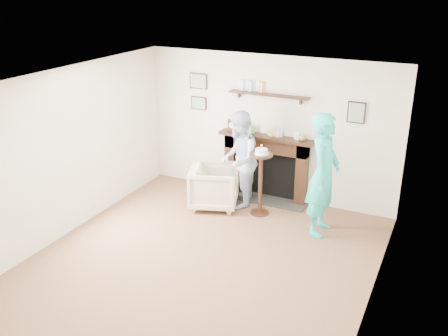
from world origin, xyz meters
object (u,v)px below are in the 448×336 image
(man, at_px, (238,205))
(pedestal_table, at_px, (261,172))
(armchair, at_px, (215,206))
(woman, at_px, (319,231))

(man, height_order, pedestal_table, pedestal_table)
(armchair, xyz_separation_m, pedestal_table, (0.80, 0.07, 0.74))
(man, bearing_deg, pedestal_table, 54.78)
(armchair, height_order, woman, woman)
(armchair, relative_size, pedestal_table, 0.66)
(woman, bearing_deg, armchair, 86.94)
(pedestal_table, bearing_deg, woman, -9.80)
(armchair, height_order, man, man)
(armchair, height_order, pedestal_table, pedestal_table)
(man, bearing_deg, armchair, -75.10)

